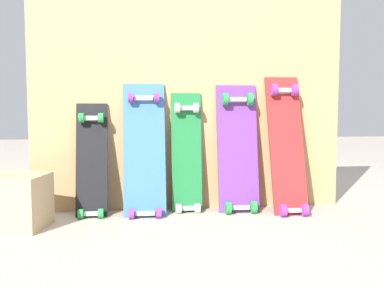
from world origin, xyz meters
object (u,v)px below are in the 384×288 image
(skateboard_green, at_px, (187,158))
(skateboard_red, at_px, (287,150))
(skateboard_blue, at_px, (144,155))
(skateboard_black, at_px, (92,166))
(skateboard_purple, at_px, (238,153))
(wooden_crate, at_px, (18,202))

(skateboard_green, relative_size, skateboard_red, 0.89)
(skateboard_blue, relative_size, skateboard_green, 1.07)
(skateboard_black, bearing_deg, skateboard_purple, 0.31)
(wooden_crate, bearing_deg, skateboard_red, 7.24)
(skateboard_black, relative_size, skateboard_green, 0.93)
(skateboard_black, xyz_separation_m, wooden_crate, (-0.34, -0.23, -0.14))
(skateboard_black, bearing_deg, skateboard_red, -2.57)
(skateboard_red, xyz_separation_m, wooden_crate, (-1.45, -0.18, -0.23))
(skateboard_green, distance_m, wooden_crate, 0.93)
(skateboard_purple, height_order, skateboard_red, skateboard_red)
(skateboard_green, bearing_deg, skateboard_red, -8.24)
(skateboard_black, height_order, wooden_crate, skateboard_black)
(skateboard_blue, height_order, wooden_crate, skateboard_blue)
(skateboard_red, bearing_deg, skateboard_green, 171.76)
(skateboard_purple, distance_m, wooden_crate, 1.21)
(skateboard_green, xyz_separation_m, skateboard_purple, (0.30, -0.03, 0.03))
(skateboard_green, relative_size, wooden_crate, 2.81)
(skateboard_black, bearing_deg, skateboard_green, 3.51)
(skateboard_blue, bearing_deg, skateboard_green, 11.54)
(skateboard_blue, bearing_deg, skateboard_red, -2.30)
(skateboard_black, xyz_separation_m, skateboard_blue, (0.29, -0.02, 0.06))
(skateboard_blue, relative_size, skateboard_purple, 1.02)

